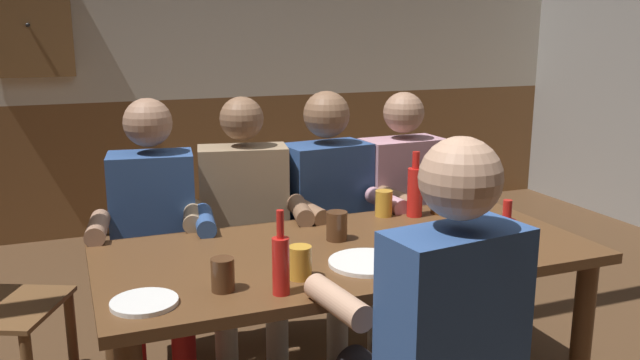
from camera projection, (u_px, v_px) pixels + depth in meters
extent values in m
cube|color=brown|center=(197.00, 161.00, 5.24)|extent=(6.45, 0.12, 1.01)
cube|color=brown|center=(347.00, 253.00, 2.51)|extent=(1.86, 0.86, 0.04)
cylinder|color=brown|center=(581.00, 342.00, 2.57)|extent=(0.08, 0.08, 0.69)
cylinder|color=brown|center=(115.00, 339.00, 2.60)|extent=(0.08, 0.08, 0.69)
cylinder|color=brown|center=(477.00, 280.00, 3.21)|extent=(0.08, 0.08, 0.69)
cube|color=#2D4C84|center=(153.00, 214.00, 2.94)|extent=(0.39, 0.28, 0.55)
sphere|color=#9E755B|center=(148.00, 122.00, 2.85)|extent=(0.21, 0.21, 0.21)
cylinder|color=#AD1919|center=(180.00, 278.00, 2.88)|extent=(0.19, 0.43, 0.13)
cylinder|color=#AD1919|center=(132.00, 282.00, 2.83)|extent=(0.19, 0.43, 0.13)
cylinder|color=#AD1919|center=(184.00, 357.00, 2.74)|extent=(0.10, 0.10, 0.42)
cylinder|color=#2D4C84|center=(205.00, 221.00, 2.74)|extent=(0.12, 0.29, 0.08)
cylinder|color=#9E755B|center=(98.00, 228.00, 2.64)|extent=(0.12, 0.29, 0.08)
cube|color=#997F60|center=(244.00, 205.00, 3.09)|extent=(0.44, 0.28, 0.55)
sphere|color=brown|center=(242.00, 119.00, 3.00)|extent=(0.20, 0.20, 0.20)
cylinder|color=silver|center=(272.00, 264.00, 3.04)|extent=(0.20, 0.39, 0.13)
cylinder|color=silver|center=(223.00, 267.00, 3.00)|extent=(0.20, 0.39, 0.13)
cylinder|color=silver|center=(277.00, 336.00, 2.93)|extent=(0.10, 0.10, 0.42)
cylinder|color=silver|center=(226.00, 340.00, 2.89)|extent=(0.10, 0.10, 0.42)
cylinder|color=brown|center=(301.00, 210.00, 2.89)|extent=(0.13, 0.29, 0.08)
cylinder|color=#997F60|center=(193.00, 216.00, 2.81)|extent=(0.13, 0.29, 0.08)
cube|color=#2D4C84|center=(326.00, 198.00, 3.24)|extent=(0.43, 0.28, 0.54)
sphere|color=brown|center=(327.00, 114.00, 3.15)|extent=(0.22, 0.22, 0.22)
cylinder|color=silver|center=(359.00, 250.00, 3.24)|extent=(0.17, 0.39, 0.13)
cylinder|color=silver|center=(318.00, 257.00, 3.13)|extent=(0.17, 0.39, 0.13)
cylinder|color=silver|center=(378.00, 315.00, 3.14)|extent=(0.10, 0.10, 0.42)
cylinder|color=silver|center=(337.00, 325.00, 3.03)|extent=(0.10, 0.10, 0.42)
cylinder|color=brown|center=(396.00, 199.00, 3.11)|extent=(0.11, 0.29, 0.08)
cylinder|color=brown|center=(308.00, 211.00, 2.90)|extent=(0.11, 0.29, 0.08)
cube|color=#B78493|center=(401.00, 190.00, 3.39)|extent=(0.42, 0.24, 0.54)
sphere|color=#9E755B|center=(404.00, 113.00, 3.30)|extent=(0.21, 0.21, 0.21)
cylinder|color=#33724C|center=(434.00, 242.00, 3.36)|extent=(0.15, 0.41, 0.13)
cylinder|color=#33724C|center=(396.00, 247.00, 3.27)|extent=(0.15, 0.41, 0.13)
cylinder|color=#33724C|center=(454.00, 305.00, 3.24)|extent=(0.10, 0.10, 0.42)
cylinder|color=#33724C|center=(416.00, 313.00, 3.15)|extent=(0.10, 0.10, 0.42)
cylinder|color=#B78493|center=(468.00, 191.00, 3.25)|extent=(0.09, 0.28, 0.08)
cylinder|color=#B78493|center=(387.00, 201.00, 3.07)|extent=(0.09, 0.28, 0.08)
cube|color=#2D4C84|center=(453.00, 325.00, 1.84)|extent=(0.43, 0.25, 0.56)
sphere|color=tan|center=(461.00, 178.00, 1.74)|extent=(0.23, 0.23, 0.23)
cylinder|color=tan|center=(338.00, 302.00, 1.93)|extent=(0.11, 0.29, 0.08)
cylinder|color=tan|center=(462.00, 273.00, 2.15)|extent=(0.11, 0.29, 0.08)
cube|color=brown|center=(1.00, 308.00, 2.64)|extent=(0.58, 0.58, 0.02)
cylinder|color=brown|center=(72.00, 339.00, 2.87)|extent=(0.04, 0.04, 0.44)
cylinder|color=#F9E08C|center=(334.00, 220.00, 2.72)|extent=(0.04, 0.04, 0.08)
cube|color=#B2B7BC|center=(466.00, 214.00, 2.87)|extent=(0.14, 0.10, 0.05)
cylinder|color=white|center=(144.00, 302.00, 1.99)|extent=(0.20, 0.20, 0.01)
cylinder|color=white|center=(367.00, 262.00, 2.33)|extent=(0.28, 0.28, 0.01)
cylinder|color=red|center=(505.00, 240.00, 2.36)|extent=(0.07, 0.07, 0.15)
cylinder|color=red|center=(507.00, 210.00, 2.34)|extent=(0.03, 0.03, 0.07)
cylinder|color=red|center=(281.00, 266.00, 2.05)|extent=(0.06, 0.06, 0.18)
cylinder|color=red|center=(280.00, 224.00, 2.02)|extent=(0.02, 0.02, 0.09)
cylinder|color=red|center=(415.00, 192.00, 2.90)|extent=(0.07, 0.07, 0.22)
cylinder|color=red|center=(416.00, 160.00, 2.87)|extent=(0.03, 0.03, 0.07)
cylinder|color=#593314|center=(439.00, 191.00, 2.94)|extent=(0.07, 0.07, 0.21)
cylinder|color=#593314|center=(440.00, 161.00, 2.91)|extent=(0.03, 0.03, 0.07)
cylinder|color=white|center=(474.00, 230.00, 2.48)|extent=(0.08, 0.08, 0.14)
cylinder|color=gold|center=(300.00, 263.00, 2.19)|extent=(0.08, 0.08, 0.11)
cylinder|color=white|center=(467.00, 219.00, 2.61)|extent=(0.08, 0.08, 0.15)
cylinder|color=#E5C64C|center=(432.00, 248.00, 2.33)|extent=(0.08, 0.08, 0.11)
cylinder|color=gold|center=(384.00, 203.00, 2.91)|extent=(0.08, 0.08, 0.12)
cylinder|color=#4C2D19|center=(336.00, 226.00, 2.58)|extent=(0.08, 0.08, 0.12)
cylinder|color=#4C2D19|center=(223.00, 275.00, 2.09)|extent=(0.08, 0.08, 0.11)
cube|color=brown|center=(28.00, 25.00, 4.48)|extent=(0.56, 0.12, 0.70)
sphere|color=black|center=(28.00, 25.00, 4.41)|extent=(0.03, 0.03, 0.03)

